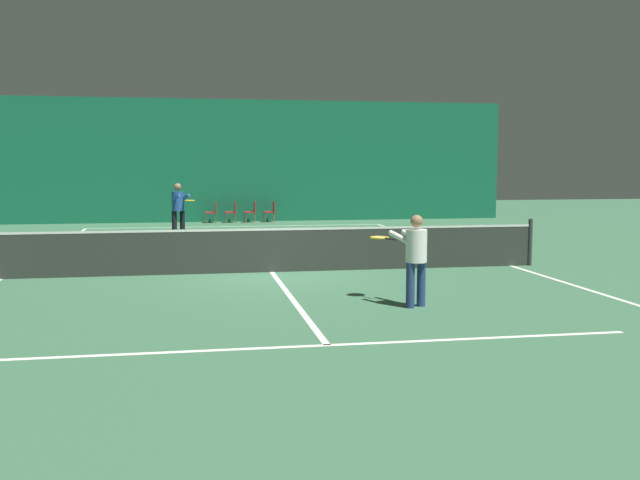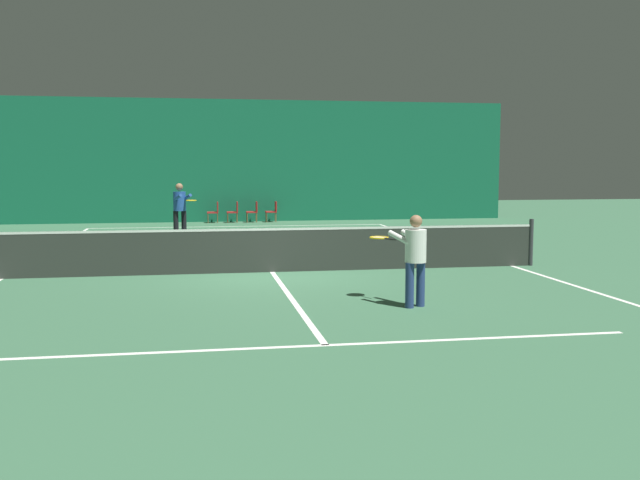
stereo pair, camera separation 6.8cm
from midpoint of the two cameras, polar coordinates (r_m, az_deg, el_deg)
ground_plane at (r=15.37m, az=-3.72°, el=-2.58°), size 60.00×60.00×0.00m
backdrop_curtain at (r=29.54m, az=-6.78°, el=6.31°), size 23.00×0.12×4.98m
court_line_baseline_far at (r=27.16m, az=-6.43°, el=1.10°), size 11.00×0.10×0.00m
court_line_service_far at (r=21.70m, az=-5.55°, el=-0.10°), size 8.25×0.10×0.00m
court_line_service_near at (r=9.15m, az=0.65°, el=-8.41°), size 8.25×0.10×0.00m
court_line_sideline_left at (r=15.77m, az=-24.04°, el=-2.86°), size 0.10×23.80×0.00m
court_line_sideline_right at (r=16.86m, az=15.21°, el=-2.01°), size 0.10×23.80×0.00m
court_line_centre at (r=15.37m, az=-3.72°, el=-2.57°), size 0.10×12.80×0.00m
tennis_net at (r=15.30m, az=-3.74°, el=-0.69°), size 12.00×0.10×1.07m
player_near at (r=11.57m, az=7.66°, el=-1.06°), size 0.83×1.30×1.49m
player_far at (r=23.23m, az=-11.05°, el=2.70°), size 0.85×1.41×1.73m
courtside_chair_0 at (r=29.01m, az=-8.37°, el=2.33°), size 0.44×0.44×0.84m
courtside_chair_1 at (r=29.04m, az=-6.82°, el=2.36°), size 0.44×0.44×0.84m
courtside_chair_2 at (r=29.09m, az=-5.27°, el=2.38°), size 0.44×0.44×0.84m
courtside_chair_3 at (r=29.17m, az=-3.73°, el=2.40°), size 0.44×0.44×0.84m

